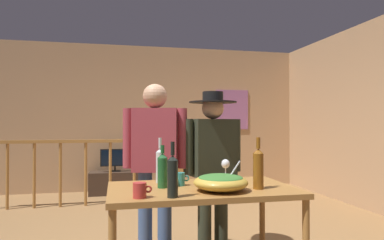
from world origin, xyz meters
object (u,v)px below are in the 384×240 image
wine_bottle_dark (173,175)px  wine_bottle_clear (160,165)px  salad_bowl (221,181)px  tv_console (115,183)px  person_standing_left (155,156)px  serving_table (201,197)px  person_standing_right (213,158)px  wine_bottle_green (162,170)px  wine_bottle_amber (258,168)px  flat_screen_tv (115,158)px  stair_railing (113,163)px  mug_red (140,190)px  mug_teal (180,179)px  wine_glass (226,165)px  framed_picture (232,110)px

wine_bottle_dark → wine_bottle_clear: wine_bottle_clear is taller
wine_bottle_dark → salad_bowl: bearing=22.0°
tv_console → person_standing_left: (0.37, -3.22, 0.77)m
serving_table → person_standing_right: 0.76m
wine_bottle_green → wine_bottle_amber: bearing=-15.9°
flat_screen_tv → person_standing_left: person_standing_left is taller
wine_bottle_clear → wine_bottle_amber: size_ratio=0.96×
stair_railing → person_standing_right: size_ratio=1.94×
person_standing_left → person_standing_right: size_ratio=1.04×
stair_railing → mug_red: stair_railing is taller
tv_console → person_standing_right: (0.93, -3.22, 0.73)m
wine_bottle_dark → mug_red: wine_bottle_dark is taller
mug_red → wine_bottle_dark: bearing=-7.8°
tv_console → wine_bottle_amber: wine_bottle_amber is taller
wine_bottle_amber → serving_table: bearing=158.0°
serving_table → wine_bottle_green: wine_bottle_green is taller
flat_screen_tv → serving_table: bearing=-80.4°
wine_bottle_dark → person_standing_left: bearing=90.4°
salad_bowl → wine_bottle_clear: bearing=131.6°
mug_red → person_standing_right: 1.23m
serving_table → mug_teal: size_ratio=12.82×
tv_console → wine_bottle_green: bearing=-84.7°
salad_bowl → wine_bottle_dark: wine_bottle_dark is taller
wine_bottle_green → wine_bottle_dark: (0.02, -0.35, 0.01)m
wine_bottle_clear → person_standing_right: (0.56, 0.41, 0.00)m
mug_teal → tv_console: bearing=97.6°
stair_railing → wine_bottle_dark: bearing=-83.2°
wine_bottle_dark → mug_teal: size_ratio=3.36×
stair_railing → mug_red: bearing=-86.7°
tv_console → wine_bottle_amber: (1.04, -4.05, 0.74)m
person_standing_left → flat_screen_tv: bearing=-70.5°
salad_bowl → wine_bottle_green: (-0.39, 0.20, 0.07)m
stair_railing → person_standing_right: person_standing_right is taller
salad_bowl → wine_glass: 0.53m
serving_table → tv_console: bearing=99.5°
tv_console → person_standing_right: bearing=-73.9°
framed_picture → wine_bottle_dark: 4.94m
flat_screen_tv → person_standing_right: bearing=-73.7°
stair_railing → mug_red: (0.19, -3.34, 0.19)m
framed_picture → tv_console: bearing=-172.9°
mug_red → person_standing_left: bearing=78.2°
tv_console → wine_bottle_amber: 4.24m
stair_railing → salad_bowl: 3.31m
salad_bowl → mug_teal: bearing=133.0°
framed_picture → person_standing_right: 3.82m
serving_table → wine_bottle_clear: bearing=137.0°
wine_bottle_clear → wine_bottle_amber: bearing=-32.0°
stair_railing → serving_table: 3.12m
framed_picture → wine_bottle_green: (-1.96, -4.14, -0.63)m
wine_glass → salad_bowl: bearing=-111.5°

